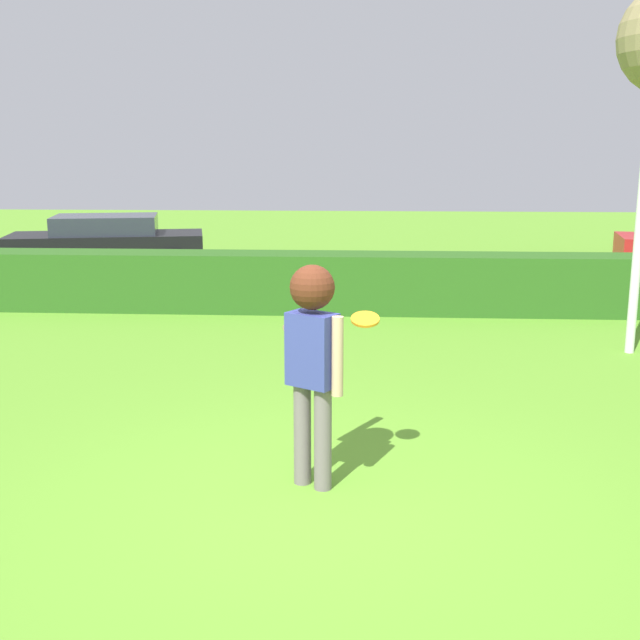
% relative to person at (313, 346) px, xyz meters
% --- Properties ---
extents(ground_plane, '(60.00, 60.00, 0.00)m').
position_rel_person_xyz_m(ground_plane, '(0.06, -0.33, -1.15)').
color(ground_plane, '#5C9729').
extents(person, '(0.50, 0.84, 1.79)m').
position_rel_person_xyz_m(person, '(0.00, 0.00, 0.00)').
color(person, slate).
rests_on(person, ground).
extents(frisbee, '(0.23, 0.23, 0.10)m').
position_rel_person_xyz_m(frisbee, '(0.40, 0.26, 0.17)').
color(frisbee, orange).
extents(hedge_row, '(23.49, 0.90, 0.97)m').
position_rel_person_xyz_m(hedge_row, '(0.06, 7.07, -0.67)').
color(hedge_row, '#2A5A1A').
rests_on(hedge_row, ground).
extents(parked_car_black, '(4.47, 2.56, 1.25)m').
position_rel_person_xyz_m(parked_car_black, '(-5.35, 11.18, -0.47)').
color(parked_car_black, black).
rests_on(parked_car_black, ground).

